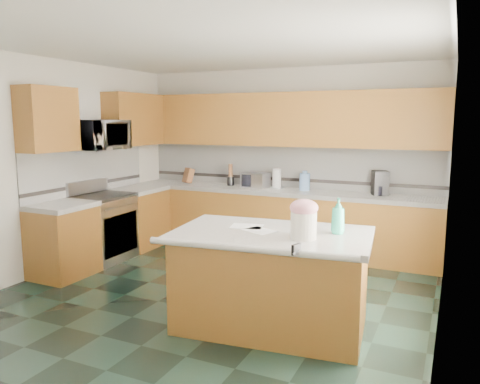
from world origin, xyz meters
The scene contains 52 objects.
floor centered at (0.00, 0.00, 0.00)m, with size 4.60×4.60×0.00m, color black.
ceiling centered at (0.00, 0.00, 2.70)m, with size 4.60×4.60×0.00m, color white.
wall_back centered at (0.00, 2.32, 1.35)m, with size 4.60×0.04×2.70m, color silver.
wall_front centered at (0.00, -2.32, 1.35)m, with size 4.60×0.04×2.70m, color silver.
wall_left centered at (-2.32, 0.00, 1.35)m, with size 0.04×4.60×2.70m, color silver.
wall_right centered at (2.32, 0.00, 1.35)m, with size 0.04×4.60×2.70m, color silver.
back_base_cab centered at (0.00, 2.00, 0.43)m, with size 4.60×0.60×0.86m, color #43260C.
back_countertop centered at (0.00, 2.00, 0.89)m, with size 4.60×0.64×0.06m, color white.
back_upper_cab centered at (0.00, 2.13, 1.94)m, with size 4.60×0.33×0.78m, color #43260C.
back_backsplash centered at (0.00, 2.29, 1.24)m, with size 4.60×0.02×0.63m, color silver.
back_accent_band centered at (0.00, 2.28, 1.04)m, with size 4.60×0.01×0.05m, color black.
left_base_cab_rear centered at (-2.00, 1.29, 0.43)m, with size 0.60×0.82×0.86m, color #43260C.
left_counter_rear centered at (-2.00, 1.29, 0.89)m, with size 0.64×0.82×0.06m, color white.
left_base_cab_front centered at (-2.00, -0.24, 0.43)m, with size 0.60×0.72×0.86m, color #43260C.
left_counter_front centered at (-2.00, -0.24, 0.89)m, with size 0.64×0.72×0.06m, color white.
left_backsplash centered at (-2.29, 0.55, 1.24)m, with size 0.02×2.30×0.63m, color silver.
left_accent_band centered at (-2.28, 0.55, 1.04)m, with size 0.01×2.30×0.05m, color black.
left_upper_cab_rear centered at (-2.13, 1.42, 1.94)m, with size 0.33×1.09×0.78m, color #43260C.
left_upper_cab_front centered at (-2.13, -0.24, 1.94)m, with size 0.33×0.72×0.78m, color #43260C.
range_body centered at (-2.00, 0.50, 0.44)m, with size 0.60×0.76×0.88m, color #B7B7BC.
range_oven_door centered at (-1.71, 0.50, 0.40)m, with size 0.02×0.68×0.55m, color black.
range_cooktop centered at (-2.00, 0.50, 0.90)m, with size 0.62×0.78×0.04m, color black.
range_handle centered at (-1.68, 0.50, 0.78)m, with size 0.02×0.02×0.66m, color #B7B7BC.
range_backguard centered at (-2.26, 0.50, 1.02)m, with size 0.06×0.76×0.18m, color #B7B7BC.
microwave centered at (-2.00, 0.50, 1.73)m, with size 0.73×0.50×0.41m, color #B7B7BC.
island_base centered at (0.87, -0.51, 0.43)m, with size 1.68×0.96×0.86m, color #43260C.
island_top centered at (0.87, -0.51, 0.89)m, with size 1.78×1.06×0.06m, color white.
island_bullnose centered at (0.87, -1.04, 0.89)m, with size 0.06×0.06×1.78m, color white.
treat_jar centered at (1.21, -0.64, 1.04)m, with size 0.22×0.22×0.23m, color white.
treat_jar_lid centered at (1.21, -0.64, 1.19)m, with size 0.24×0.24×0.15m, color pink.
treat_jar_knob centered at (1.21, -0.64, 1.24)m, with size 0.03×0.03×0.08m, color tan.
treat_jar_knob_end_l centered at (1.17, -0.64, 1.24)m, with size 0.04×0.04×0.04m, color tan.
treat_jar_knob_end_r centered at (1.25, -0.64, 1.24)m, with size 0.04×0.04×0.04m, color tan.
soap_bottle_island centered at (1.44, -0.33, 1.08)m, with size 0.12×0.13×0.32m, color #259576.
paper_sheet_a centered at (0.58, -0.42, 0.92)m, with size 0.30×0.23×0.00m, color white.
paper_sheet_b centered at (0.76, -0.53, 0.92)m, with size 0.29×0.21×0.00m, color white.
clamp_body centered at (1.28, -1.02, 0.93)m, with size 0.03×0.09×0.08m, color black.
clamp_handle centered at (1.28, -1.08, 0.91)m, with size 0.01×0.01×0.07m, color black.
knife_block centered at (-1.57, 2.05, 1.04)m, with size 0.13×0.11×0.24m, color #472814.
utensil_crock centered at (-0.82, 2.08, 0.99)m, with size 0.11×0.11×0.14m, color black.
utensil_bundle centered at (-0.82, 2.08, 1.16)m, with size 0.06×0.06×0.20m, color #472814.
toaster_oven centered at (-0.38, 2.05, 1.03)m, with size 0.39×0.26×0.22m, color #B7B7BC.
toaster_oven_door centered at (-0.38, 1.93, 1.03)m, with size 0.35×0.01×0.18m, color black.
paper_towel centered at (-0.06, 2.10, 1.07)m, with size 0.13×0.13×0.29m, color white.
paper_towel_base centered at (-0.06, 2.10, 0.93)m, with size 0.19×0.19×0.01m, color #B7B7BC.
water_jug centered at (0.39, 2.06, 1.05)m, with size 0.15×0.15×0.25m, color #6991CC.
water_jug_neck centered at (0.39, 2.06, 1.19)m, with size 0.07×0.07×0.04m, color #6991CC.
coffee_maker centered at (1.44, 2.08, 1.09)m, with size 0.19×0.21×0.33m, color black.
coffee_carafe centered at (1.44, 2.03, 0.99)m, with size 0.14×0.14×0.14m, color black.
soap_bottle_back centered at (1.42, 2.05, 1.05)m, with size 0.12×0.12×0.26m, color white.
soap_back_cap centered at (1.42, 2.05, 1.19)m, with size 0.02×0.02×0.03m, color red.
window_light_proxy centered at (2.29, -0.20, 1.50)m, with size 0.02×1.40×1.10m, color white.
Camera 1 is at (2.38, -4.42, 1.93)m, focal length 35.00 mm.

